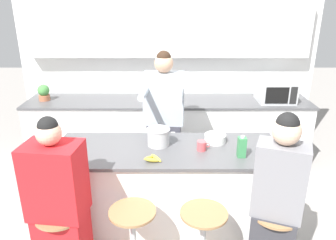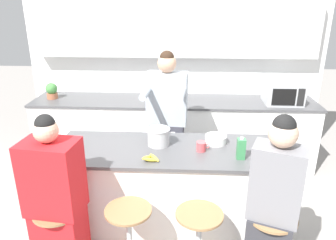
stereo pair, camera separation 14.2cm
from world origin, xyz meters
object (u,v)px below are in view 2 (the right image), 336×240
object	(u,v)px
cooking_pot	(158,137)
banana_bunch	(150,158)
person_wrapped_blanket	(57,209)
person_seated_near	(272,216)
person_cooking	(167,129)
kitchen_island	(168,192)
fruit_bowl	(216,139)
microwave	(283,93)
potted_plant	(52,91)
coffee_cup_near	(201,146)
juice_carton	(241,149)

from	to	relation	value
cooking_pot	banana_bunch	bearing A→B (deg)	-97.49
person_wrapped_blanket	person_seated_near	size ratio (longest dim) A/B	0.98
person_wrapped_blanket	person_cooking	bearing A→B (deg)	66.16
kitchen_island	fruit_bowl	size ratio (longest dim) A/B	10.31
person_cooking	kitchen_island	bearing A→B (deg)	-81.54
microwave	potted_plant	distance (m)	3.06
fruit_bowl	coffee_cup_near	distance (m)	0.22
kitchen_island	cooking_pot	bearing A→B (deg)	137.04
fruit_bowl	potted_plant	distance (m)	2.50
kitchen_island	banana_bunch	size ratio (longest dim) A/B	12.29
banana_bunch	juice_carton	size ratio (longest dim) A/B	0.86
cooking_pot	coffee_cup_near	bearing A→B (deg)	-15.53
juice_carton	microwave	bearing A→B (deg)	64.25
person_cooking	fruit_bowl	bearing A→B (deg)	-43.01
person_seated_near	potted_plant	xyz separation A→B (m)	(-2.46, 2.12, 0.33)
person_wrapped_blanket	coffee_cup_near	xyz separation A→B (m)	(1.12, 0.59, 0.28)
kitchen_island	microwave	distance (m)	2.12
kitchen_island	coffee_cup_near	distance (m)	0.59
banana_bunch	potted_plant	size ratio (longest dim) A/B	0.78
kitchen_island	person_seated_near	xyz separation A→B (m)	(0.81, -0.61, 0.23)
person_seated_near	cooking_pot	bearing A→B (deg)	163.42
coffee_cup_near	potted_plant	xyz separation A→B (m)	(-1.95, 1.54, 0.05)
coffee_cup_near	juice_carton	world-z (taller)	juice_carton
kitchen_island	juice_carton	distance (m)	0.85
person_cooking	coffee_cup_near	world-z (taller)	person_cooking
person_wrapped_blanket	coffee_cup_near	bearing A→B (deg)	34.59
person_cooking	juice_carton	bearing A→B (deg)	-46.52
person_cooking	fruit_bowl	xyz separation A→B (m)	(0.49, -0.54, 0.12)
juice_carton	microwave	world-z (taller)	microwave
person_wrapped_blanket	banana_bunch	world-z (taller)	person_wrapped_blanket
banana_bunch	microwave	xyz separation A→B (m)	(1.54, 1.71, 0.10)
kitchen_island	cooking_pot	world-z (taller)	cooking_pot
fruit_bowl	potted_plant	world-z (taller)	potted_plant
person_seated_near	banana_bunch	world-z (taller)	person_seated_near
cooking_pot	juice_carton	xyz separation A→B (m)	(0.72, -0.24, 0.01)
person_seated_near	cooking_pot	size ratio (longest dim) A/B	4.95
coffee_cup_near	juice_carton	size ratio (longest dim) A/B	0.60
coffee_cup_near	juice_carton	distance (m)	0.35
kitchen_island	fruit_bowl	xyz separation A→B (m)	(0.44, 0.15, 0.50)
coffee_cup_near	banana_bunch	distance (m)	0.48
person_cooking	banana_bunch	xyz separation A→B (m)	(-0.09, -0.92, 0.11)
person_cooking	microwave	xyz separation A→B (m)	(1.46, 0.79, 0.21)
fruit_bowl	coffee_cup_near	xyz separation A→B (m)	(-0.14, -0.17, 0.00)
fruit_bowl	banana_bunch	distance (m)	0.69
banana_bunch	juice_carton	distance (m)	0.77
microwave	potted_plant	xyz separation A→B (m)	(-3.06, 0.04, -0.03)
person_cooking	potted_plant	distance (m)	1.81
banana_bunch	cooking_pot	bearing A→B (deg)	82.51
kitchen_island	fruit_bowl	bearing A→B (deg)	18.18
person_cooking	person_seated_near	world-z (taller)	person_cooking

